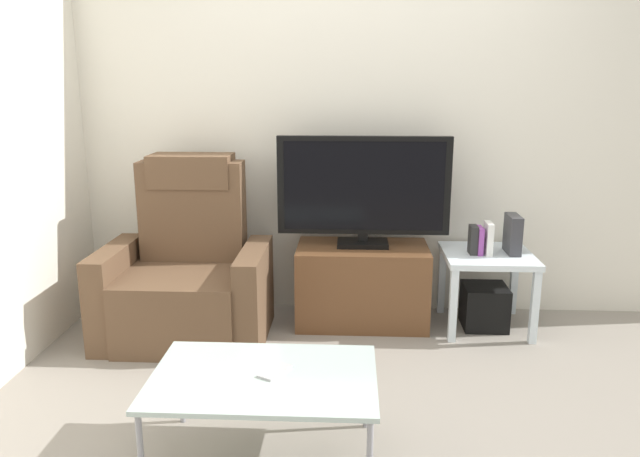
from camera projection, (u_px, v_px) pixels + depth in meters
The scene contains 13 objects.
ground_plane at pixel (364, 383), 3.16m from camera, with size 6.40×6.40×0.00m, color gray.
wall_back at pixel (364, 116), 3.94m from camera, with size 6.40×0.06×2.60m, color silver.
tv_stand at pixel (362, 284), 3.90m from camera, with size 0.82×0.47×0.51m.
television at pixel (363, 189), 3.77m from camera, with size 1.07×0.20×0.69m.
recliner_armchair at pixel (187, 275), 3.71m from camera, with size 0.98×0.78×1.08m.
side_table at pixel (487, 265), 3.79m from camera, with size 0.54×0.54×0.49m.
subwoofer_box at pixel (484, 306), 3.85m from camera, with size 0.27×0.27×0.27m, color black.
book_leftmost at pixel (473, 240), 3.73m from camera, with size 0.05×0.10×0.18m, color #262626.
book_middle at pixel (479, 240), 3.73m from camera, with size 0.03×0.12×0.17m, color purple.
book_rightmost at pixel (488, 238), 3.73m from camera, with size 0.04×0.14×0.20m, color white.
game_console at pixel (513, 234), 3.74m from camera, with size 0.07×0.20×0.24m, color #333338.
coffee_table at pixel (264, 381), 2.44m from camera, with size 0.90×0.60×0.38m.
cell_phone at pixel (275, 371), 2.45m from camera, with size 0.07×0.15×0.01m, color #B7B7BC.
Camera 1 is at (-0.08, -2.88, 1.53)m, focal length 34.27 mm.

